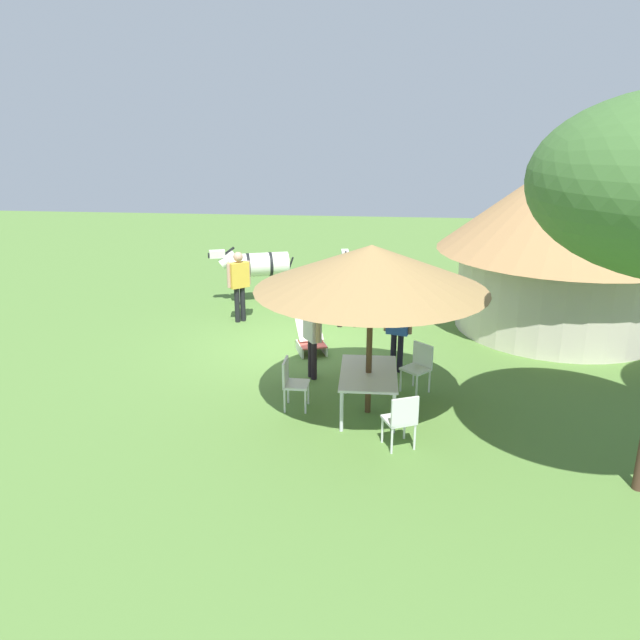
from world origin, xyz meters
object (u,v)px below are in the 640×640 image
striped_lounge_chair (311,341)px  zebra_nearest_camera (347,278)px  thatched_hut (566,233)px  zebra_by_umbrella (256,266)px  patio_chair_near_hut (401,418)px  guest_beside_umbrella (312,332)px  acacia_tree_right_background (637,136)px  guest_behind_table (398,326)px  patio_dining_table (369,376)px  patio_chair_west_end (419,364)px  shade_umbrella (371,268)px  patio_chair_near_lawn (292,380)px  standing_watcher (239,280)px

striped_lounge_chair → zebra_nearest_camera: 2.61m
thatched_hut → zebra_by_umbrella: bearing=-100.9°
thatched_hut → striped_lounge_chair: (2.18, -5.60, -2.01)m
patio_chair_near_hut → guest_beside_umbrella: 3.09m
acacia_tree_right_background → guest_behind_table: bearing=-43.1°
patio_dining_table → guest_beside_umbrella: 1.78m
patio_chair_near_hut → patio_chair_west_end: size_ratio=1.00×
patio_dining_table → patio_chair_near_hut: 1.33m
thatched_hut → shade_umbrella: thatched_hut is taller
patio_dining_table → patio_chair_near_lawn: bearing=-91.0°
patio_dining_table → guest_beside_umbrella: (-1.37, -1.11, 0.27)m
patio_chair_west_end → acacia_tree_right_background: 10.46m
guest_beside_umbrella → striped_lounge_chair: bearing=155.0°
patio_chair_near_hut → patio_chair_west_end: bearing=56.7°
patio_chair_west_end → zebra_nearest_camera: size_ratio=0.40×
thatched_hut → patio_chair_west_end: size_ratio=6.41×
guest_behind_table → standing_watcher: 4.68m
thatched_hut → patio_chair_near_hut: 7.40m
patio_dining_table → patio_chair_near_lawn: patio_chair_near_lawn is taller
patio_chair_west_end → striped_lounge_chair: (-1.76, -2.19, -0.26)m
shade_umbrella → patio_chair_near_hut: 2.43m
standing_watcher → striped_lounge_chair: standing_watcher is taller
patio_dining_table → guest_beside_umbrella: size_ratio=1.02×
guest_behind_table → zebra_nearest_camera: size_ratio=0.70×
zebra_nearest_camera → patio_chair_west_end: bearing=-75.2°
acacia_tree_right_background → patio_chair_near_lawn: bearing=-43.5°
shade_umbrella → patio_chair_near_hut: (1.21, 0.54, -2.03)m
guest_behind_table → patio_chair_near_hut: bearing=107.5°
striped_lounge_chair → standing_watcher: bearing=-63.9°
patio_chair_west_end → guest_behind_table: guest_behind_table is taller
standing_watcher → thatched_hut: bearing=142.0°
patio_chair_near_hut → acacia_tree_right_background: acacia_tree_right_background is taller
shade_umbrella → patio_chair_near_hut: shade_umbrella is taller
thatched_hut → patio_dining_table: thatched_hut is taller
guest_behind_table → acacia_tree_right_background: bearing=-116.0°
standing_watcher → striped_lounge_chair: bearing=95.7°
shade_umbrella → patio_chair_west_end: size_ratio=4.23×
patio_dining_table → shade_umbrella: bearing=-68.2°
patio_dining_table → standing_watcher: bearing=-145.0°
patio_chair_near_lawn → zebra_by_umbrella: (-6.34, -1.85, 0.47)m
guest_beside_umbrella → zebra_by_umbrella: 5.40m
patio_chair_near_hut → zebra_nearest_camera: 6.50m
patio_chair_west_end → patio_chair_near_lawn: size_ratio=1.00×
patio_dining_table → zebra_by_umbrella: size_ratio=0.73×
patio_chair_west_end → acacia_tree_right_background: size_ratio=0.17×
patio_dining_table → zebra_by_umbrella: (-6.36, -3.17, 0.33)m
guest_behind_table → patio_chair_west_end: bearing=130.5°
zebra_nearest_camera → acacia_tree_right_background: (-3.52, 7.58, 3.23)m
standing_watcher → shade_umbrella: bearing=84.9°
thatched_hut → standing_watcher: thatched_hut is taller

